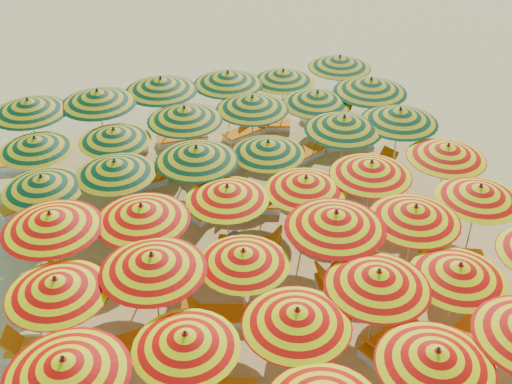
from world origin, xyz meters
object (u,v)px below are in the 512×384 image
at_px(umbrella_36, 29,106).
at_px(lounger_14, 449,258).
at_px(umbrella_22, 371,168).
at_px(beachgoer_a, 344,177).
at_px(umbrella_35, 371,86).
at_px(umbrella_8, 297,317).
at_px(umbrella_31, 114,135).
at_px(lounger_24, 172,171).
at_px(lounger_23, 141,182).
at_px(umbrella_9, 378,279).
at_px(lounger_9, 468,331).
at_px(beachgoer_b, 236,257).
at_px(umbrella_32, 185,114).
at_px(umbrella_40, 283,76).
at_px(lounger_18, 217,208).
at_px(umbrella_23, 447,152).
at_px(umbrella_27, 268,147).
at_px(lounger_16, 251,245).
at_px(lounger_12, 219,316).
at_px(umbrella_24, 42,183).
at_px(umbrella_14, 243,257).
at_px(umbrella_21, 306,183).
at_px(umbrella_26, 197,154).
at_px(lounger_31, 248,131).
at_px(lounger_32, 265,125).
at_px(lounger_10, 44,350).
at_px(lounger_17, 77,232).
at_px(lounger_19, 250,205).
at_px(lounger_8, 391,340).
at_px(umbrella_13, 152,262).
at_px(umbrella_38, 161,84).
at_px(umbrella_30, 36,144).
at_px(umbrella_33, 252,103).
at_px(lounger_22, 30,203).
at_px(umbrella_19, 142,213).
at_px(lounger_20, 325,184).
at_px(lounger_26, 300,156).
at_px(lounger_28, 25,163).
at_px(umbrella_6, 65,367).
at_px(umbrella_7, 186,341).
at_px(lounger_33, 323,113).
at_px(umbrella_16, 415,213).
at_px(umbrella_20, 227,192).
at_px(umbrella_18, 51,221).
at_px(lounger_11, 137,342).

distance_m(umbrella_36, lounger_14, 13.11).
xyz_separation_m(umbrella_22, beachgoer_a, (0.13, 1.67, -1.35)).
bearing_deg(umbrella_35, umbrella_8, -125.35).
height_order(umbrella_31, lounger_24, umbrella_31).
relative_size(umbrella_35, lounger_23, 1.75).
relative_size(umbrella_9, lounger_9, 1.32).
relative_size(umbrella_31, beachgoer_b, 1.73).
bearing_deg(umbrella_32, umbrella_40, 25.17).
bearing_deg(lounger_18, umbrella_23, 138.63).
relative_size(umbrella_27, lounger_16, 1.22).
relative_size(umbrella_9, lounger_12, 1.32).
xyz_separation_m(umbrella_8, lounger_24, (-0.57, 8.88, -1.91)).
xyz_separation_m(umbrella_23, umbrella_24, (-10.66, 2.22, -0.08)).
height_order(umbrella_14, umbrella_21, umbrella_21).
xyz_separation_m(umbrella_26, umbrella_35, (6.36, 2.08, 0.09)).
distance_m(lounger_31, lounger_32, 0.78).
height_order(umbrella_31, lounger_10, umbrella_31).
relative_size(lounger_9, lounger_17, 1.03).
bearing_deg(lounger_19, lounger_8, 122.81).
bearing_deg(lounger_23, umbrella_9, -73.64).
xyz_separation_m(umbrella_13, umbrella_38, (2.04, 8.47, 0.03)).
xyz_separation_m(umbrella_31, beachgoer_b, (2.10, -4.94, -1.22)).
bearing_deg(umbrella_30, umbrella_36, 91.16).
bearing_deg(umbrella_30, lounger_23, -3.33).
relative_size(umbrella_8, lounger_31, 1.31).
xyz_separation_m(umbrella_14, umbrella_22, (4.26, 2.13, 0.14)).
bearing_deg(umbrella_36, umbrella_14, -64.50).
height_order(umbrella_33, lounger_10, umbrella_33).
relative_size(umbrella_26, umbrella_32, 0.92).
bearing_deg(umbrella_27, lounger_22, 162.39).
bearing_deg(umbrella_19, lounger_20, 21.17).
xyz_separation_m(lounger_18, lounger_26, (3.40, 1.84, 0.00)).
bearing_deg(lounger_16, lounger_28, 155.08).
bearing_deg(umbrella_6, lounger_23, 71.84).
height_order(umbrella_32, lounger_20, umbrella_32).
height_order(umbrella_7, lounger_19, umbrella_7).
bearing_deg(lounger_33, umbrella_36, 161.42).
relative_size(umbrella_19, umbrella_30, 1.22).
bearing_deg(lounger_20, umbrella_16, -67.78).
bearing_deg(umbrella_24, umbrella_22, -15.60).
bearing_deg(umbrella_6, umbrella_35, 38.74).
height_order(umbrella_35, umbrella_36, umbrella_35).
xyz_separation_m(umbrella_20, umbrella_26, (-0.31, 1.83, 0.15)).
xyz_separation_m(umbrella_20, umbrella_33, (2.11, 4.19, 0.14)).
bearing_deg(lounger_16, lounger_10, -137.23).
distance_m(umbrella_23, lounger_14, 2.95).
distance_m(umbrella_18, lounger_16, 5.29).
bearing_deg(umbrella_38, lounger_19, -71.84).
relative_size(umbrella_23, umbrella_24, 1.02).
height_order(umbrella_19, lounger_11, umbrella_19).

